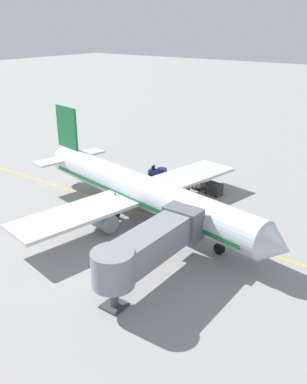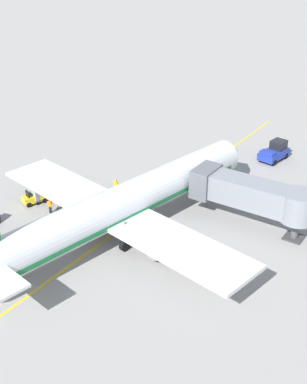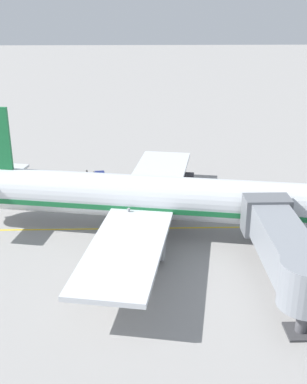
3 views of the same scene
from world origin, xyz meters
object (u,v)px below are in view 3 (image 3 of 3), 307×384
object	(u,v)px
baggage_tug_lead	(176,196)
ground_crew_marshaller	(115,197)
parked_airliner	(154,198)
baggage_cart_front	(184,179)
ground_crew_wing_walker	(219,196)
jet_bridge	(284,247)
baggage_tug_trailing	(150,179)
baggage_cart_second_in_train	(156,178)
baggage_tug_spare	(94,179)
ground_crew_loader	(143,187)

from	to	relation	value
baggage_tug_lead	ground_crew_marshaller	world-z (taller)	ground_crew_marshaller
parked_airliner	baggage_cart_front	world-z (taller)	parked_airliner
baggage_tug_lead	ground_crew_wing_walker	size ratio (longest dim) A/B	1.64
parked_airliner	baggage_tug_lead	size ratio (longest dim) A/B	13.42
jet_bridge	baggage_tug_trailing	xyz separation A→B (m)	(-21.17, -8.67, -2.74)
baggage_tug_lead	baggage_cart_second_in_train	size ratio (longest dim) A/B	0.93
baggage_tug_spare	baggage_cart_second_in_train	bearing A→B (deg)	85.60
baggage_tug_trailing	baggage_cart_second_in_train	bearing A→B (deg)	76.84
baggage_cart_front	ground_crew_marshaller	world-z (taller)	ground_crew_marshaller
jet_bridge	ground_crew_wing_walker	bearing A→B (deg)	-172.79
baggage_tug_lead	baggage_tug_trailing	xyz separation A→B (m)	(-4.91, -2.56, 0.00)
baggage_tug_lead	baggage_cart_front	world-z (taller)	baggage_tug_lead
baggage_tug_lead	baggage_cart_front	bearing A→B (deg)	164.85
baggage_cart_second_in_train	jet_bridge	bearing A→B (deg)	20.77
jet_bridge	baggage_cart_second_in_train	xyz separation A→B (m)	(-21.01, -7.97, -2.50)
baggage_tug_lead	baggage_tug_spare	distance (m)	10.15
baggage_cart_front	ground_crew_wing_walker	xyz separation A→B (m)	(5.04, 3.05, 0.00)
jet_bridge	baggage_cart_front	xyz separation A→B (m)	(-20.39, -4.99, -2.50)
baggage_tug_lead	ground_crew_loader	distance (m)	3.86
parked_airliner	jet_bridge	world-z (taller)	parked_airliner
baggage_tug_lead	baggage_cart_front	size ratio (longest dim) A/B	0.93
baggage_cart_front	baggage_tug_spare	bearing A→B (deg)	-96.67
baggage_tug_lead	ground_crew_wing_walker	world-z (taller)	ground_crew_wing_walker
baggage_cart_front	baggage_cart_second_in_train	xyz separation A→B (m)	(-0.62, -2.98, 0.00)
parked_airliner	ground_crew_marshaller	bearing A→B (deg)	-147.93
jet_bridge	ground_crew_loader	world-z (taller)	jet_bridge
baggage_cart_second_in_train	ground_crew_marshaller	size ratio (longest dim) A/B	1.76
baggage_cart_front	ground_crew_marshaller	xyz separation A→B (m)	(4.92, -7.25, 0.00)
ground_crew_wing_walker	ground_crew_marshaller	bearing A→B (deg)	-90.67
ground_crew_loader	baggage_cart_front	bearing A→B (deg)	116.36
baggage_cart_second_in_train	ground_crew_loader	distance (m)	3.20
baggage_cart_front	ground_crew_marshaller	size ratio (longest dim) A/B	1.76
baggage_tug_spare	baggage_tug_trailing	bearing A→B (deg)	86.62
ground_crew_marshaller	baggage_tug_lead	bearing A→B (deg)	97.35
ground_crew_wing_walker	ground_crew_marshaller	world-z (taller)	same
baggage_cart_second_in_train	ground_crew_marshaller	xyz separation A→B (m)	(5.54, -4.27, 0.00)
baggage_tug_spare	baggage_cart_front	world-z (taller)	baggage_tug_spare
parked_airliner	jet_bridge	distance (m)	12.85
ground_crew_wing_walker	baggage_cart_front	bearing A→B (deg)	-148.87
jet_bridge	baggage_cart_second_in_train	world-z (taller)	jet_bridge
baggage_cart_front	parked_airliner	bearing A→B (deg)	-18.27
baggage_tug_spare	jet_bridge	bearing A→B (deg)	34.46
jet_bridge	ground_crew_marshaller	size ratio (longest dim) A/B	7.37
ground_crew_marshaller	baggage_tug_spare	bearing A→B (deg)	-157.28
baggage_cart_second_in_train	ground_crew_wing_walker	size ratio (longest dim) A/B	1.76
baggage_tug_spare	parked_airliner	bearing A→B (deg)	27.52
parked_airliner	baggage_tug_spare	size ratio (longest dim) A/B	13.96
jet_bridge	parked_airliner	bearing A→B (deg)	-138.26
baggage_cart_second_in_train	baggage_cart_front	bearing A→B (deg)	78.25
ground_crew_marshaller	ground_crew_loader	bearing A→B (deg)	134.19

